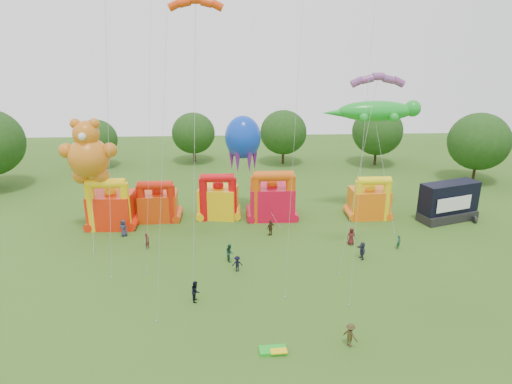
{
  "coord_description": "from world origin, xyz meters",
  "views": [
    {
      "loc": [
        -1.23,
        -24.64,
        21.82
      ],
      "look_at": [
        1.05,
        18.0,
        7.21
      ],
      "focal_mm": 32.0,
      "sensor_mm": 36.0,
      "label": 1
    }
  ],
  "objects_px": {
    "stage_trailer": "(449,202)",
    "teddy_bear_kite": "(90,172)",
    "spectator_0": "(123,228)",
    "spectator_4": "(271,228)",
    "bouncy_castle_2": "(218,200)",
    "gecko_kite": "(380,145)",
    "octopus_kite": "(253,171)",
    "bouncy_castle_0": "(111,207)"
  },
  "relations": [
    {
      "from": "spectator_4",
      "to": "spectator_0",
      "type": "bearing_deg",
      "value": -41.02
    },
    {
      "from": "bouncy_castle_0",
      "to": "gecko_kite",
      "type": "distance_m",
      "value": 33.38
    },
    {
      "from": "bouncy_castle_0",
      "to": "spectator_0",
      "type": "height_order",
      "value": "bouncy_castle_0"
    },
    {
      "from": "gecko_kite",
      "to": "octopus_kite",
      "type": "relative_size",
      "value": 1.14
    },
    {
      "from": "teddy_bear_kite",
      "to": "spectator_0",
      "type": "distance_m",
      "value": 7.37
    },
    {
      "from": "teddy_bear_kite",
      "to": "spectator_4",
      "type": "height_order",
      "value": "teddy_bear_kite"
    },
    {
      "from": "bouncy_castle_0",
      "to": "spectator_0",
      "type": "relative_size",
      "value": 3.25
    },
    {
      "from": "bouncy_castle_0",
      "to": "bouncy_castle_2",
      "type": "bearing_deg",
      "value": 10.97
    },
    {
      "from": "teddy_bear_kite",
      "to": "bouncy_castle_0",
      "type": "bearing_deg",
      "value": 53.39
    },
    {
      "from": "stage_trailer",
      "to": "gecko_kite",
      "type": "height_order",
      "value": "gecko_kite"
    },
    {
      "from": "bouncy_castle_2",
      "to": "octopus_kite",
      "type": "relative_size",
      "value": 0.48
    },
    {
      "from": "teddy_bear_kite",
      "to": "spectator_4",
      "type": "bearing_deg",
      "value": -4.91
    },
    {
      "from": "bouncy_castle_2",
      "to": "octopus_kite",
      "type": "height_order",
      "value": "octopus_kite"
    },
    {
      "from": "bouncy_castle_2",
      "to": "spectator_0",
      "type": "xyz_separation_m",
      "value": [
        -10.77,
        -5.39,
        -1.32
      ]
    },
    {
      "from": "stage_trailer",
      "to": "teddy_bear_kite",
      "type": "height_order",
      "value": "teddy_bear_kite"
    },
    {
      "from": "spectator_0",
      "to": "stage_trailer",
      "type": "bearing_deg",
      "value": 19.62
    },
    {
      "from": "bouncy_castle_0",
      "to": "stage_trailer",
      "type": "distance_m",
      "value": 41.28
    },
    {
      "from": "bouncy_castle_2",
      "to": "gecko_kite",
      "type": "height_order",
      "value": "gecko_kite"
    },
    {
      "from": "bouncy_castle_2",
      "to": "gecko_kite",
      "type": "xyz_separation_m",
      "value": [
        19.93,
        -0.67,
        6.9
      ]
    },
    {
      "from": "gecko_kite",
      "to": "octopus_kite",
      "type": "bearing_deg",
      "value": 176.44
    },
    {
      "from": "gecko_kite",
      "to": "spectator_0",
      "type": "height_order",
      "value": "gecko_kite"
    },
    {
      "from": "spectator_0",
      "to": "spectator_4",
      "type": "distance_m",
      "value": 16.89
    },
    {
      "from": "bouncy_castle_0",
      "to": "spectator_4",
      "type": "height_order",
      "value": "bouncy_castle_0"
    },
    {
      "from": "bouncy_castle_2",
      "to": "stage_trailer",
      "type": "height_order",
      "value": "bouncy_castle_2"
    },
    {
      "from": "gecko_kite",
      "to": "spectator_0",
      "type": "xyz_separation_m",
      "value": [
        -30.7,
        -4.72,
        -8.21
      ]
    },
    {
      "from": "bouncy_castle_0",
      "to": "stage_trailer",
      "type": "bearing_deg",
      "value": -0.02
    },
    {
      "from": "teddy_bear_kite",
      "to": "spectator_4",
      "type": "relative_size",
      "value": 7.03
    },
    {
      "from": "spectator_4",
      "to": "bouncy_castle_2",
      "type": "bearing_deg",
      "value": -83.58
    },
    {
      "from": "teddy_bear_kite",
      "to": "spectator_4",
      "type": "xyz_separation_m",
      "value": [
        20.23,
        -1.74,
        -6.53
      ]
    },
    {
      "from": "stage_trailer",
      "to": "spectator_0",
      "type": "relative_size",
      "value": 4.01
    },
    {
      "from": "bouncy_castle_2",
      "to": "teddy_bear_kite",
      "type": "bearing_deg",
      "value": -162.81
    },
    {
      "from": "bouncy_castle_2",
      "to": "stage_trailer",
      "type": "xyz_separation_m",
      "value": [
        28.58,
        -2.47,
        0.03
      ]
    },
    {
      "from": "octopus_kite",
      "to": "gecko_kite",
      "type": "bearing_deg",
      "value": -3.56
    },
    {
      "from": "stage_trailer",
      "to": "bouncy_castle_2",
      "type": "bearing_deg",
      "value": 175.05
    },
    {
      "from": "bouncy_castle_0",
      "to": "octopus_kite",
      "type": "relative_size",
      "value": 0.51
    },
    {
      "from": "bouncy_castle_2",
      "to": "spectator_4",
      "type": "height_order",
      "value": "bouncy_castle_2"
    },
    {
      "from": "stage_trailer",
      "to": "teddy_bear_kite",
      "type": "xyz_separation_m",
      "value": [
        -42.7,
        -1.89,
        5.14
      ]
    },
    {
      "from": "spectator_0",
      "to": "octopus_kite",
      "type": "bearing_deg",
      "value": 35.89
    },
    {
      "from": "spectator_0",
      "to": "spectator_4",
      "type": "bearing_deg",
      "value": 12.94
    },
    {
      "from": "bouncy_castle_2",
      "to": "gecko_kite",
      "type": "relative_size",
      "value": 0.42
    },
    {
      "from": "bouncy_castle_0",
      "to": "gecko_kite",
      "type": "height_order",
      "value": "gecko_kite"
    },
    {
      "from": "gecko_kite",
      "to": "bouncy_castle_2",
      "type": "bearing_deg",
      "value": 178.08
    }
  ]
}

